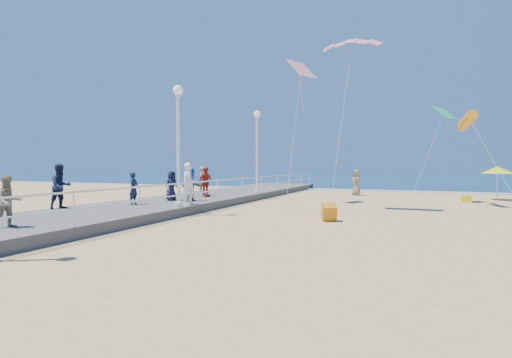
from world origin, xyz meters
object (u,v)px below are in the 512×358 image
at_px(lamp_post_mid, 178,133).
at_px(beach_umbrella, 498,170).
at_px(toddler_held, 193,177).
at_px(spectator_7, 61,186).
at_px(lamp_post_far, 257,143).
at_px(spectator_5, 191,187).
at_px(spectator_1, 8,201).
at_px(spectator_6, 203,181).
at_px(woman_holding_toddler, 189,184).
at_px(spectator_3, 205,182).
at_px(beach_chair_left, 466,199).
at_px(spectator_0, 134,188).
at_px(beach_walker_c, 356,183).
at_px(box_kite, 329,214).
at_px(spectator_4, 171,186).

height_order(lamp_post_mid, beach_umbrella, lamp_post_mid).
relative_size(toddler_held, spectator_7, 0.44).
xyz_separation_m(lamp_post_far, spectator_5, (-0.97, -6.44, -2.54)).
distance_m(spectator_1, spectator_6, 13.41).
distance_m(spectator_5, spectator_7, 6.01).
distance_m(woman_holding_toddler, beach_umbrella, 19.56).
height_order(woman_holding_toddler, spectator_3, woman_holding_toddler).
height_order(spectator_5, beach_chair_left, spectator_5).
distance_m(spectator_0, beach_umbrella, 21.98).
height_order(spectator_0, beach_walker_c, spectator_0).
xyz_separation_m(spectator_1, spectator_3, (-0.19, 11.97, 0.08)).
xyz_separation_m(spectator_0, box_kite, (8.94, 0.90, -0.86)).
relative_size(spectator_3, beach_walker_c, 0.91).
bearing_deg(toddler_held, spectator_0, 128.66).
relative_size(beach_walker_c, beach_umbrella, 0.88).
distance_m(spectator_6, spectator_7, 9.19).
distance_m(spectator_3, beach_umbrella, 18.31).
relative_size(spectator_4, box_kite, 2.56).
relative_size(lamp_post_far, beach_walker_c, 2.82).
bearing_deg(spectator_7, spectator_0, -23.70).
bearing_deg(spectator_0, box_kite, -92.95).
distance_m(spectator_3, spectator_5, 2.71).
distance_m(spectator_6, beach_walker_c, 11.41).
bearing_deg(spectator_7, spectator_1, -135.49).
xyz_separation_m(woman_holding_toddler, beach_walker_c, (5.52, 13.70, -0.43)).
bearing_deg(beach_chair_left, spectator_6, -160.43).
height_order(spectator_1, spectator_3, spectator_3).
bearing_deg(box_kite, spectator_7, 174.80).
bearing_deg(spectator_5, spectator_4, 115.68).
xyz_separation_m(woman_holding_toddler, spectator_4, (-2.00, 1.50, -0.21)).
distance_m(spectator_7, beach_chair_left, 21.93).
bearing_deg(woman_holding_toddler, box_kite, -73.53).
bearing_deg(spectator_5, lamp_post_far, 10.46).
relative_size(toddler_held, spectator_3, 0.48).
bearing_deg(spectator_3, spectator_6, 54.23).
xyz_separation_m(woman_holding_toddler, beach_chair_left, (12.36, 10.94, -1.17)).
bearing_deg(lamp_post_mid, beach_walker_c, 69.54).
xyz_separation_m(toddler_held, beach_umbrella, (14.18, 13.16, 0.24)).
xyz_separation_m(toddler_held, spectator_0, (-2.58, -1.05, -0.50)).
bearing_deg(spectator_4, box_kite, -81.32).
distance_m(lamp_post_mid, spectator_3, 5.94).
height_order(spectator_3, beach_walker_c, spectator_3).
distance_m(lamp_post_far, woman_holding_toddler, 8.38).
xyz_separation_m(spectator_0, beach_umbrella, (16.75, 14.21, 0.75)).
bearing_deg(box_kite, spectator_6, 125.29).
height_order(beach_walker_c, beach_chair_left, beach_walker_c).
relative_size(lamp_post_mid, spectator_1, 3.42).
relative_size(toddler_held, beach_walker_c, 0.44).
height_order(spectator_0, spectator_5, spectator_0).
bearing_deg(beach_walker_c, toddler_held, -59.44).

